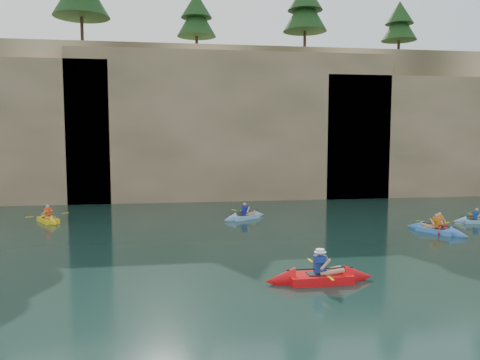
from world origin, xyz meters
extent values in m
plane|color=black|center=(0.00, 0.00, 0.00)|extent=(160.00, 160.00, 0.00)
cube|color=tan|center=(0.00, 30.00, 6.00)|extent=(70.00, 16.00, 12.00)
cube|color=tan|center=(2.00, 22.60, 5.70)|extent=(24.00, 2.40, 11.40)
cube|color=tan|center=(22.00, 22.60, 4.92)|extent=(26.00, 2.40, 9.84)
cube|color=black|center=(-4.00, 21.95, 1.60)|extent=(3.50, 1.00, 3.20)
cube|color=black|center=(10.00, 21.95, 2.25)|extent=(5.00, 1.00, 4.50)
cube|color=red|center=(2.21, 2.09, 0.17)|extent=(2.92, 0.95, 0.33)
cone|color=red|center=(3.58, 2.11, 0.17)|extent=(1.04, 0.88, 0.87)
cone|color=red|center=(0.84, 2.07, 0.17)|extent=(1.04, 0.88, 0.87)
cube|color=black|center=(2.06, 2.09, 0.30)|extent=(0.56, 0.55, 0.04)
cube|color=navy|center=(2.21, 2.09, 0.62)|extent=(0.38, 0.25, 0.55)
sphere|color=tan|center=(2.21, 2.09, 1.02)|extent=(0.23, 0.23, 0.23)
cylinder|color=black|center=(2.21, 2.09, 0.47)|extent=(2.32, 0.07, 0.04)
cube|color=yellow|center=(2.19, 3.15, 0.47)|extent=(0.09, 0.42, 0.02)
cube|color=yellow|center=(2.22, 1.03, 0.47)|extent=(0.09, 0.42, 0.02)
cylinder|color=white|center=(2.21, 2.09, 1.06)|extent=(0.40, 0.40, 0.11)
cube|color=#7BAACF|center=(14.25, 11.08, 0.12)|extent=(2.13, 0.99, 0.23)
cone|color=#7BAACF|center=(13.30, 11.24, 0.12)|extent=(0.82, 0.75, 0.63)
cube|color=black|center=(14.10, 11.10, 0.20)|extent=(0.61, 0.48, 0.04)
cube|color=#1B4094|center=(14.25, 11.08, 0.45)|extent=(0.32, 0.23, 0.42)
sphere|color=tan|center=(14.25, 11.08, 0.75)|extent=(0.18, 0.18, 0.18)
cylinder|color=black|center=(14.25, 11.08, 0.37)|extent=(1.86, 0.35, 0.04)
cube|color=yellow|center=(14.39, 11.90, 0.37)|extent=(0.15, 0.43, 0.02)
cube|color=red|center=(11.07, 9.57, 0.13)|extent=(1.89, 2.43, 0.25)
cone|color=red|center=(11.67, 10.53, 0.13)|extent=(1.04, 1.09, 0.70)
cone|color=red|center=(10.47, 8.61, 0.13)|extent=(1.04, 1.09, 0.70)
cube|color=black|center=(10.99, 9.44, 0.22)|extent=(0.66, 0.70, 0.04)
cube|color=orange|center=(11.07, 9.57, 0.49)|extent=(0.34, 0.38, 0.47)
sphere|color=tan|center=(11.07, 9.57, 0.83)|extent=(0.20, 0.20, 0.20)
cylinder|color=black|center=(11.07, 9.57, 0.39)|extent=(1.12, 1.77, 0.04)
cube|color=yellow|center=(10.28, 10.06, 0.39)|extent=(0.40, 0.29, 0.02)
cube|color=yellow|center=(11.85, 9.08, 0.39)|extent=(0.40, 0.29, 0.02)
cube|color=yellow|center=(-9.65, 14.79, 0.14)|extent=(1.86, 2.39, 0.27)
cone|color=yellow|center=(-9.09, 13.85, 0.14)|extent=(1.06, 1.08, 0.74)
cone|color=yellow|center=(-10.21, 15.72, 0.14)|extent=(1.06, 1.08, 0.74)
cube|color=black|center=(-9.73, 14.92, 0.24)|extent=(0.68, 0.71, 0.04)
cube|color=#F74614|center=(-9.65, 14.79, 0.53)|extent=(0.36, 0.40, 0.50)
sphere|color=tan|center=(-9.65, 14.79, 0.89)|extent=(0.21, 0.21, 0.21)
cylinder|color=black|center=(-9.65, 14.79, 0.41)|extent=(1.16, 1.91, 0.04)
cube|color=yellow|center=(-8.79, 15.30, 0.41)|extent=(0.40, 0.28, 0.02)
cube|color=yellow|center=(-10.51, 14.27, 0.41)|extent=(0.40, 0.28, 0.02)
cube|color=#83AFDB|center=(1.54, 14.19, 0.13)|extent=(2.45, 1.95, 0.27)
cone|color=#83AFDB|center=(2.50, 14.81, 0.13)|extent=(1.11, 1.07, 0.73)
cone|color=#83AFDB|center=(0.57, 13.57, 0.13)|extent=(1.11, 1.07, 0.73)
cube|color=black|center=(1.41, 14.11, 0.24)|extent=(0.71, 0.68, 0.04)
cube|color=navy|center=(1.54, 14.19, 0.52)|extent=(0.39, 0.36, 0.48)
sphere|color=tan|center=(1.54, 14.19, 0.87)|extent=(0.20, 0.20, 0.20)
cylinder|color=black|center=(1.54, 14.19, 0.41)|extent=(1.82, 1.19, 0.04)
cube|color=yellow|center=(1.01, 15.01, 0.41)|extent=(0.29, 0.40, 0.02)
cube|color=yellow|center=(2.06, 13.37, 0.41)|extent=(0.29, 0.40, 0.02)
cube|color=#4683EE|center=(10.54, 8.95, 0.13)|extent=(1.86, 2.68, 0.27)
cone|color=#4683EE|center=(9.98, 10.05, 0.13)|extent=(1.07, 1.15, 0.73)
cone|color=#4683EE|center=(11.10, 7.85, 0.13)|extent=(1.07, 1.15, 0.73)
cube|color=black|center=(10.61, 8.82, 0.24)|extent=(0.66, 0.70, 0.04)
cube|color=orange|center=(10.54, 8.95, 0.52)|extent=(0.34, 0.39, 0.49)
sphere|color=tan|center=(10.54, 8.95, 0.87)|extent=(0.20, 0.20, 0.20)
cylinder|color=black|center=(10.54, 8.95, 0.41)|extent=(1.01, 1.94, 0.04)
cube|color=yellow|center=(9.67, 8.51, 0.41)|extent=(0.41, 0.26, 0.02)
cube|color=yellow|center=(11.41, 9.39, 0.41)|extent=(0.41, 0.26, 0.02)
camera|label=1|loc=(-2.64, -12.64, 4.94)|focal=35.00mm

